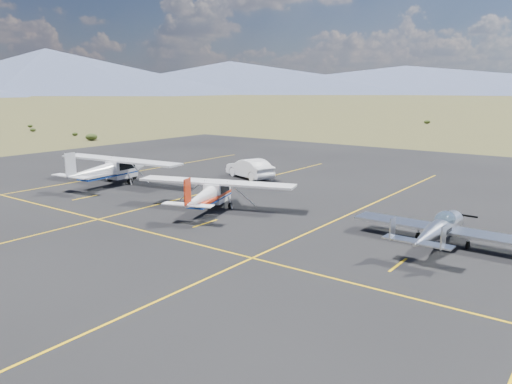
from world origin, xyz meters
TOP-DOWN VIEW (x-y plane):
  - ground at (0.00, 0.00)m, footprint 1600.00×1600.00m
  - apron at (0.00, 7.00)m, footprint 72.00×72.00m
  - aircraft_low_wing at (0.49, -4.14)m, footprint 6.32×8.84m
  - aircraft_cessna at (-0.71, 9.17)m, footprint 6.93×9.91m
  - aircraft_plain at (0.77, 20.75)m, footprint 6.91×11.45m
  - sedan at (9.55, 13.94)m, footprint 3.23×5.19m

SIDE VIEW (x-z plane):
  - ground at x=0.00m, z-range 0.00..0.00m
  - apron at x=0.00m, z-range -0.01..0.01m
  - sedan at x=9.55m, z-range 0.01..1.63m
  - aircraft_low_wing at x=0.49m, z-range -0.04..1.89m
  - aircraft_cessna at x=-0.71m, z-range -0.14..2.40m
  - aircraft_plain at x=0.77m, z-range -0.16..2.73m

